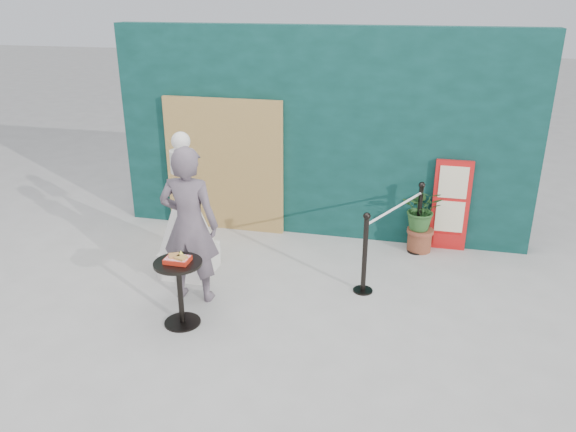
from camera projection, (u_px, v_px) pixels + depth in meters
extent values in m
plane|color=#ADAAA5|center=(261.00, 348.00, 5.76)|extent=(60.00, 60.00, 0.00)
cube|color=#0A2E29|center=(320.00, 135.00, 8.05)|extent=(6.00, 0.30, 3.00)
cube|color=tan|center=(224.00, 166.00, 8.35)|extent=(1.80, 0.08, 2.00)
imported|color=#62545F|center=(189.00, 225.00, 6.40)|extent=(0.70, 0.47, 1.86)
cube|color=red|center=(451.00, 206.00, 7.78)|extent=(0.50, 0.06, 1.30)
cube|color=beige|center=(453.00, 182.00, 7.62)|extent=(0.38, 0.02, 0.45)
cube|color=beige|center=(449.00, 216.00, 7.81)|extent=(0.38, 0.02, 0.45)
cube|color=red|center=(447.00, 239.00, 7.94)|extent=(0.38, 0.02, 0.18)
cube|color=white|center=(189.00, 260.00, 7.28)|extent=(0.63, 0.63, 0.34)
cone|color=white|center=(186.00, 211.00, 7.02)|extent=(0.73, 0.73, 1.02)
cylinder|color=silver|center=(182.00, 161.00, 6.78)|extent=(0.30, 0.30, 0.27)
sphere|color=white|center=(181.00, 141.00, 6.69)|extent=(0.23, 0.23, 0.23)
cylinder|color=black|center=(183.00, 322.00, 6.20)|extent=(0.40, 0.40, 0.02)
cylinder|color=black|center=(180.00, 294.00, 6.07)|extent=(0.06, 0.06, 0.72)
cylinder|color=black|center=(178.00, 263.00, 5.93)|extent=(0.52, 0.52, 0.03)
cube|color=red|center=(178.00, 260.00, 5.92)|extent=(0.26, 0.19, 0.05)
cube|color=red|center=(177.00, 258.00, 5.91)|extent=(0.24, 0.17, 0.00)
cube|color=#D4944D|center=(174.00, 256.00, 5.92)|extent=(0.15, 0.14, 0.02)
cube|color=gold|center=(181.00, 258.00, 5.87)|extent=(0.13, 0.13, 0.02)
cone|color=#FAF441|center=(181.00, 253.00, 5.94)|extent=(0.06, 0.06, 0.06)
cylinder|color=brown|center=(419.00, 241.00, 7.90)|extent=(0.33, 0.33, 0.28)
cylinder|color=brown|center=(420.00, 231.00, 7.84)|extent=(0.37, 0.37, 0.05)
imported|color=#285524|center=(422.00, 209.00, 7.72)|extent=(0.55, 0.48, 0.61)
cylinder|color=black|center=(363.00, 290.00, 6.86)|extent=(0.24, 0.24, 0.02)
cylinder|color=black|center=(365.00, 256.00, 6.69)|extent=(0.06, 0.06, 0.96)
sphere|color=black|center=(367.00, 216.00, 6.50)|extent=(0.09, 0.09, 0.09)
cylinder|color=black|center=(416.00, 251.00, 7.91)|extent=(0.24, 0.24, 0.02)
cylinder|color=black|center=(419.00, 220.00, 7.73)|extent=(0.06, 0.06, 0.96)
sphere|color=black|center=(422.00, 185.00, 7.54)|extent=(0.09, 0.09, 0.09)
cylinder|color=white|center=(396.00, 208.00, 7.06)|extent=(0.63, 1.31, 0.03)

